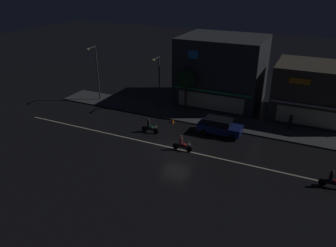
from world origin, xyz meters
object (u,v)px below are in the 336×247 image
(traffic_cone, at_px, (173,120))
(pedestrian_on_sidewalk, at_px, (290,122))
(streetlamp_mid, at_px, (158,78))
(motorcycle_lead, at_px, (332,180))
(streetlamp_west, at_px, (96,69))
(motorcycle_opposite_lane, at_px, (150,127))
(motorcycle_following, at_px, (182,144))
(parked_car_near_kerb, at_px, (219,126))

(traffic_cone, bearing_deg, pedestrian_on_sidewalk, 16.04)
(streetlamp_mid, distance_m, motorcycle_lead, 20.82)
(streetlamp_west, height_order, motorcycle_opposite_lane, streetlamp_west)
(motorcycle_following, bearing_deg, motorcycle_lead, -175.63)
(traffic_cone, bearing_deg, parked_car_near_kerb, -6.35)
(pedestrian_on_sidewalk, bearing_deg, motorcycle_following, 96.59)
(motorcycle_lead, height_order, traffic_cone, motorcycle_lead)
(streetlamp_west, xyz_separation_m, motorcycle_following, (14.52, -7.39, -3.53))
(streetlamp_mid, distance_m, motorcycle_following, 10.74)
(motorcycle_opposite_lane, xyz_separation_m, traffic_cone, (1.11, 3.21, -0.36))
(motorcycle_opposite_lane, height_order, traffic_cone, motorcycle_opposite_lane)
(motorcycle_lead, relative_size, traffic_cone, 3.45)
(streetlamp_mid, distance_m, motorcycle_opposite_lane, 7.10)
(pedestrian_on_sidewalk, xyz_separation_m, motorcycle_following, (-8.37, -8.58, -0.32))
(motorcycle_opposite_lane, bearing_deg, motorcycle_lead, -16.84)
(pedestrian_on_sidewalk, relative_size, motorcycle_following, 0.92)
(parked_car_near_kerb, distance_m, motorcycle_opposite_lane, 6.99)
(pedestrian_on_sidewalk, xyz_separation_m, motorcycle_lead, (3.97, -9.11, -0.32))
(traffic_cone, bearing_deg, motorcycle_opposite_lane, -109.05)
(pedestrian_on_sidewalk, relative_size, motorcycle_lead, 0.92)
(motorcycle_lead, relative_size, motorcycle_opposite_lane, 1.00)
(pedestrian_on_sidewalk, height_order, motorcycle_lead, pedestrian_on_sidewalk)
(parked_car_near_kerb, xyz_separation_m, motorcycle_lead, (10.25, -5.16, -0.24))
(motorcycle_lead, bearing_deg, streetlamp_mid, -16.07)
(motorcycle_lead, bearing_deg, motorcycle_following, 6.05)
(parked_car_near_kerb, bearing_deg, streetlamp_mid, -21.87)
(motorcycle_lead, distance_m, motorcycle_opposite_lane, 16.92)
(motorcycle_following, bearing_deg, traffic_cone, -51.10)
(motorcycle_opposite_lane, distance_m, traffic_cone, 3.41)
(streetlamp_mid, xyz_separation_m, motorcycle_lead, (18.71, -8.55, -3.23))
(pedestrian_on_sidewalk, bearing_deg, streetlamp_west, 53.86)
(motorcycle_following, bearing_deg, streetlamp_west, -20.16)
(streetlamp_mid, xyz_separation_m, pedestrian_on_sidewalk, (14.74, 0.55, -2.91))
(parked_car_near_kerb, distance_m, traffic_cone, 5.44)
(streetlamp_west, relative_size, pedestrian_on_sidewalk, 3.88)
(streetlamp_mid, height_order, motorcycle_following, streetlamp_mid)
(streetlamp_west, distance_m, motorcycle_following, 16.67)
(streetlamp_west, distance_m, pedestrian_on_sidewalk, 23.15)
(motorcycle_lead, distance_m, motorcycle_following, 12.36)
(streetlamp_west, bearing_deg, streetlamp_mid, 4.42)
(parked_car_near_kerb, height_order, motorcycle_following, parked_car_near_kerb)
(motorcycle_following, bearing_deg, pedestrian_on_sidewalk, -127.49)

